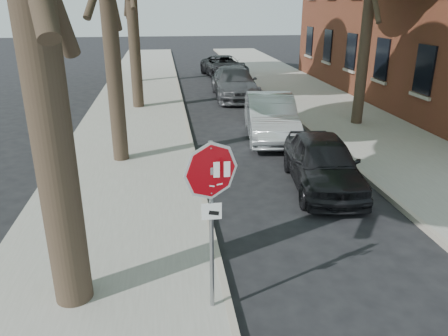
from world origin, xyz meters
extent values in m
plane|color=black|center=(0.00, 0.00, 0.00)|extent=(120.00, 120.00, 0.00)
cube|color=gray|center=(-2.50, 12.00, 0.06)|extent=(4.00, 55.00, 0.12)
cube|color=gray|center=(6.00, 12.00, 0.06)|extent=(4.00, 55.00, 0.12)
cube|color=#9E9384|center=(-0.45, 12.00, 0.07)|extent=(0.12, 55.00, 0.13)
cube|color=#9E9384|center=(3.95, 12.00, 0.07)|extent=(0.12, 55.00, 0.13)
cylinder|color=gray|center=(-0.70, 0.00, 1.42)|extent=(0.06, 0.06, 2.60)
cube|color=#99999E|center=(-0.70, -0.03, 2.32)|extent=(0.05, 0.06, 0.10)
cylinder|color=#99999E|center=(-0.70, -0.03, 2.32)|extent=(0.76, 0.32, 0.82)
cylinder|color=white|center=(-0.70, -0.05, 2.32)|extent=(0.76, 0.32, 0.82)
cylinder|color=red|center=(-0.70, -0.05, 2.32)|extent=(0.68, 0.29, 0.74)
cube|color=white|center=(-0.91, -0.06, 2.34)|extent=(0.08, 0.00, 0.22)
cube|color=white|center=(-0.77, -0.06, 2.34)|extent=(0.08, 0.00, 0.22)
cube|color=white|center=(-0.63, -0.06, 2.34)|extent=(0.08, 0.00, 0.22)
cube|color=white|center=(-0.49, -0.06, 2.34)|extent=(0.08, 0.00, 0.22)
cube|color=silver|center=(-0.81, -0.07, 2.13)|extent=(0.08, 0.00, 0.03)
cube|color=silver|center=(-0.70, -0.07, 2.11)|extent=(0.08, 0.00, 0.03)
cube|color=silver|center=(-0.59, -0.07, 2.13)|extent=(0.08, 0.00, 0.03)
cube|color=white|center=(-0.70, -0.04, 1.72)|extent=(0.28, 0.02, 0.24)
cube|color=black|center=(-0.67, -0.05, 1.70)|extent=(0.15, 0.00, 0.08)
imported|color=black|center=(2.60, 4.43, 0.67)|extent=(2.03, 4.09, 1.34)
imported|color=#B1B5BA|center=(2.34, 8.94, 0.74)|extent=(2.12, 4.64, 1.48)
imported|color=#424346|center=(2.21, 15.89, 0.73)|extent=(2.19, 5.09, 1.46)
imported|color=black|center=(2.60, 22.30, 0.66)|extent=(2.82, 5.01, 1.32)
camera|label=1|loc=(-1.28, -5.42, 4.41)|focal=35.00mm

